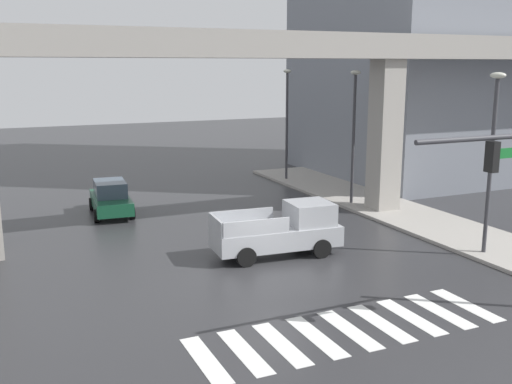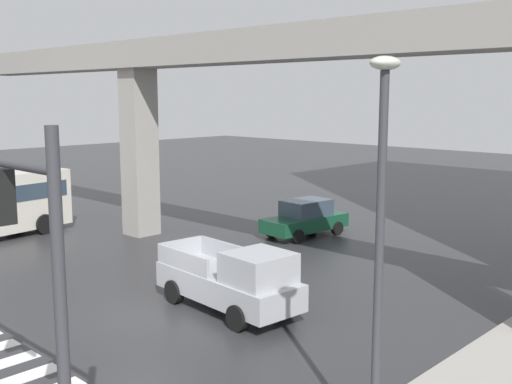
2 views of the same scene
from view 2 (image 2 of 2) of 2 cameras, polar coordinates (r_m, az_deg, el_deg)
name	(u,v)px [view 2 (image 2 of 2)]	position (r m, az deg, el deg)	size (l,w,h in m)	color
ground_plane	(142,320)	(18.96, -10.51, -11.55)	(120.00, 120.00, 0.00)	#2D2D30
elevated_overpass	(294,69)	(22.45, 3.54, 11.29)	(48.96, 1.83, 9.00)	#9E9991
pickup_truck	(234,281)	(19.04, -2.09, -8.17)	(5.23, 2.39, 2.08)	#A8AAAF
sedan_dark_green	(305,218)	(29.23, 4.56, -2.42)	(2.22, 4.43, 1.72)	#14472D
traffic_signal_mast	(2,241)	(10.19, -22.38, -4.24)	(6.49, 0.32, 6.20)	#38383D
street_lamp_near_corner	(381,212)	(11.06, 11.42, -1.80)	(0.44, 0.70, 7.24)	#38383D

